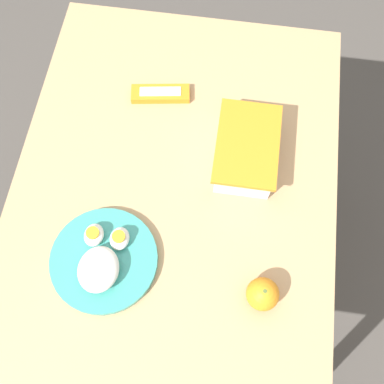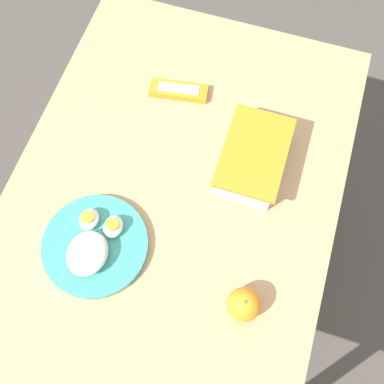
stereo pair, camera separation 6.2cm
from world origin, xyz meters
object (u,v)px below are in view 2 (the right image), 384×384
Objects in this scene: food_container at (253,160)px; candy_bar at (179,91)px; rice_plate at (94,245)px; orange_fruit at (244,304)px.

candy_bar is (-0.14, -0.23, -0.02)m from food_container.
food_container is 0.41m from rice_plate.
orange_fruit is 0.30× the size of rice_plate.
orange_fruit reaches higher than candy_bar.
food_container is 0.33m from orange_fruit.
rice_plate is at bearing -94.23° from orange_fruit.
candy_bar is at bearing 173.72° from rice_plate.
food_container is at bearing 137.07° from rice_plate.
rice_plate is (-0.03, -0.34, -0.02)m from orange_fruit.
orange_fruit is at bearing 32.19° from candy_bar.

